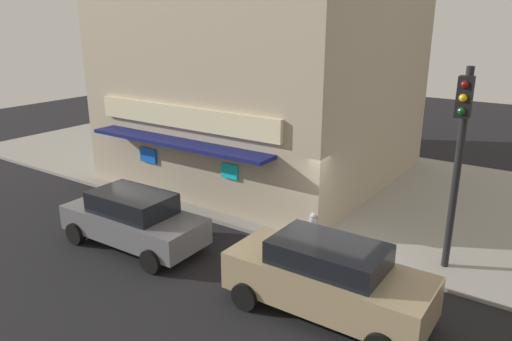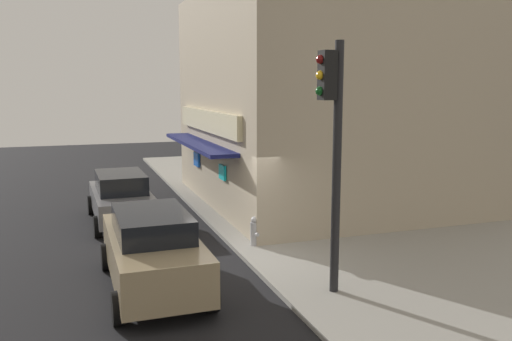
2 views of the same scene
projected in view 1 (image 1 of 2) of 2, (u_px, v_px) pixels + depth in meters
The scene contains 9 objects.
ground_plane at pixel (336, 259), 13.10m from camera, with size 59.19×59.19×0.00m, color black.
sidewalk at pixel (402, 198), 17.36m from camera, with size 39.46×10.93×0.12m, color gray.
corner_building at pixel (266, 79), 19.38m from camera, with size 10.02×10.61×7.57m.
traffic_light at pixel (460, 145), 11.45m from camera, with size 0.32×0.58×5.09m.
fire_hydrant at pixel (313, 226), 13.96m from camera, with size 0.48×0.24×0.78m.
trash_can at pixel (194, 177), 18.20m from camera, with size 0.59×0.59×0.78m, color #2D2D2D.
potted_plant_by_doorway at pixel (187, 160), 19.45m from camera, with size 0.78×0.78×1.10m.
parked_car_tan at pixel (327, 278), 10.47m from camera, with size 4.49×1.99×1.71m.
parked_car_grey at pixel (133, 219), 13.65m from camera, with size 4.36×2.01×1.61m.
Camera 1 is at (4.91, -10.89, 6.28)m, focal length 33.90 mm.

